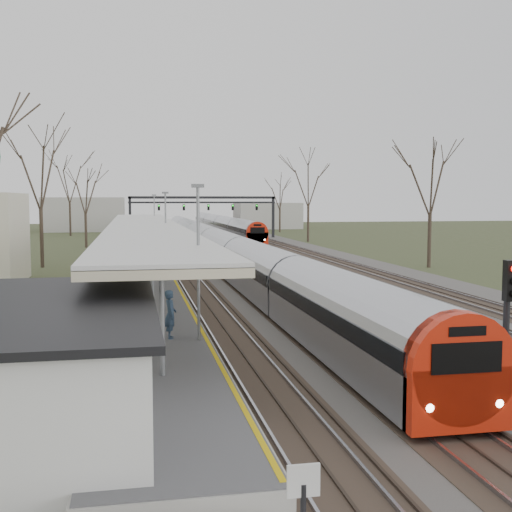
{
  "coord_description": "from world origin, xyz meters",
  "views": [
    {
      "loc": [
        -9.77,
        -6.41,
        5.55
      ],
      "look_at": [
        -2.05,
        33.4,
        2.0
      ],
      "focal_mm": 45.0,
      "sensor_mm": 36.0,
      "label": 1
    }
  ],
  "objects_px": {
    "train_near": "(214,245)",
    "train_far": "(222,225)",
    "passenger": "(170,315)",
    "signal_post": "(508,316)"
  },
  "relations": [
    {
      "from": "train_far",
      "to": "signal_post",
      "type": "distance_m",
      "value": 88.7
    },
    {
      "from": "train_near",
      "to": "passenger",
      "type": "height_order",
      "value": "train_near"
    },
    {
      "from": "train_near",
      "to": "signal_post",
      "type": "distance_m",
      "value": 43.77
    },
    {
      "from": "train_far",
      "to": "train_near",
      "type": "bearing_deg",
      "value": -98.88
    },
    {
      "from": "train_near",
      "to": "train_far",
      "type": "bearing_deg",
      "value": 81.12
    },
    {
      "from": "train_near",
      "to": "passenger",
      "type": "bearing_deg",
      "value": -99.36
    },
    {
      "from": "train_far",
      "to": "signal_post",
      "type": "height_order",
      "value": "signal_post"
    },
    {
      "from": "train_near",
      "to": "signal_post",
      "type": "xyz_separation_m",
      "value": [
        1.75,
        -43.72,
        1.25
      ]
    },
    {
      "from": "train_near",
      "to": "signal_post",
      "type": "bearing_deg",
      "value": -87.71
    },
    {
      "from": "train_far",
      "to": "signal_post",
      "type": "bearing_deg",
      "value": -93.39
    }
  ]
}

